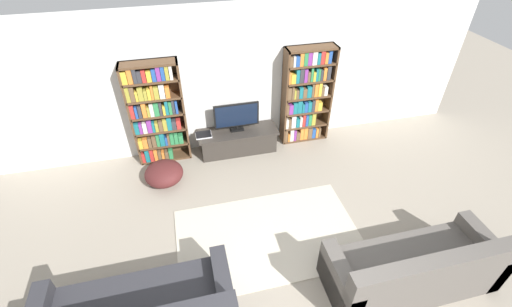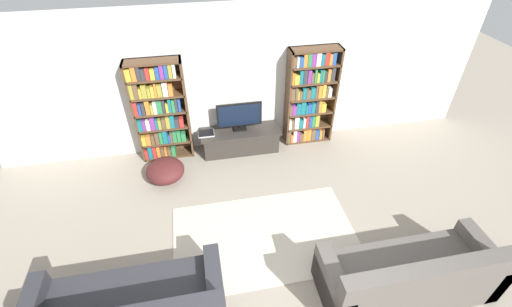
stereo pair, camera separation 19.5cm
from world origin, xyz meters
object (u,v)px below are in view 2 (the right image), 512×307
at_px(bookshelf_left, 159,111).
at_px(laptop, 206,133).
at_px(beanbag_ottoman, 165,171).
at_px(television, 239,116).
at_px(couch_right_sofa, 409,276).
at_px(bookshelf_right, 309,97).
at_px(tv_stand, 241,140).

relative_size(bookshelf_left, laptop, 6.47).
bearing_deg(laptop, beanbag_ottoman, -142.36).
height_order(television, couch_right_sofa, television).
bearing_deg(bookshelf_right, laptop, -176.76).
relative_size(bookshelf_left, bookshelf_right, 1.00).
xyz_separation_m(laptop, couch_right_sofa, (2.16, -3.25, -0.14)).
height_order(tv_stand, laptop, laptop).
height_order(bookshelf_left, beanbag_ottoman, bookshelf_left).
distance_m(tv_stand, television, 0.50).
relative_size(television, couch_right_sofa, 0.39).
distance_m(bookshelf_right, tv_stand, 1.50).
bearing_deg(beanbag_ottoman, tv_stand, 22.53).
height_order(bookshelf_left, laptop, bookshelf_left).
height_order(bookshelf_right, couch_right_sofa, bookshelf_right).
bearing_deg(couch_right_sofa, bookshelf_right, 93.85).
xyz_separation_m(bookshelf_right, television, (-1.31, -0.07, -0.22)).
distance_m(tv_stand, beanbag_ottoman, 1.49).
bearing_deg(television, tv_stand, -90.00).
relative_size(tv_stand, beanbag_ottoman, 2.29).
height_order(bookshelf_left, couch_right_sofa, bookshelf_left).
bearing_deg(bookshelf_left, tv_stand, -5.05).
height_order(bookshelf_right, television, bookshelf_right).
distance_m(bookshelf_right, laptop, 1.99).
distance_m(bookshelf_right, television, 1.33).
bearing_deg(laptop, bookshelf_right, 3.24).
height_order(bookshelf_right, beanbag_ottoman, bookshelf_right).
relative_size(couch_right_sofa, beanbag_ottoman, 3.29).
bearing_deg(laptop, bookshelf_left, 171.63).
relative_size(bookshelf_left, television, 2.27).
relative_size(bookshelf_left, beanbag_ottoman, 2.91).
bearing_deg(bookshelf_right, television, -177.10).
height_order(bookshelf_left, bookshelf_right, same).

